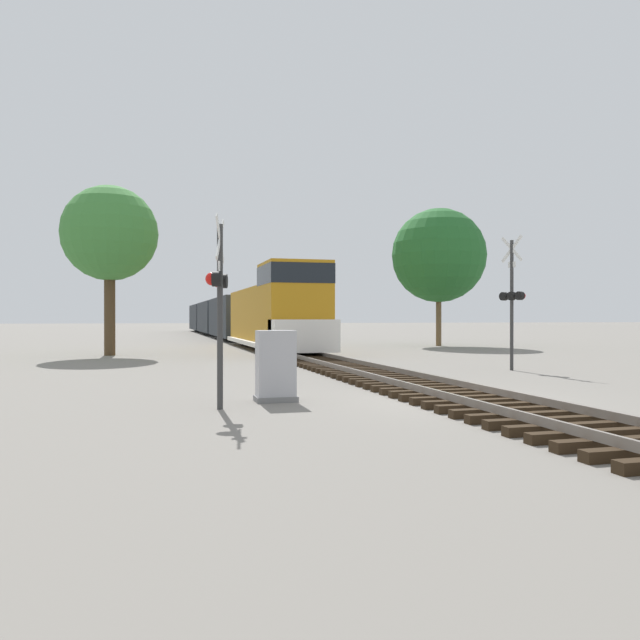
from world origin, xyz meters
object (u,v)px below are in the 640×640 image
at_px(crossing_signal_near, 219,292).
at_px(tree_mid_background, 439,256).
at_px(crossing_signal_far, 512,297).
at_px(tree_far_right, 110,234).
at_px(relay_cabinet, 276,366).
at_px(freight_train, 226,317).

height_order(crossing_signal_near, tree_mid_background, tree_mid_background).
bearing_deg(crossing_signal_near, crossing_signal_far, 136.52).
xyz_separation_m(crossing_signal_near, tree_far_right, (-3.27, 19.39, 3.56)).
height_order(relay_cabinet, tree_mid_background, tree_mid_background).
distance_m(crossing_signal_near, tree_mid_background, 29.93).
xyz_separation_m(crossing_signal_near, tree_mid_background, (16.78, 24.52, 3.54)).
bearing_deg(tree_far_right, tree_mid_background, 14.35).
xyz_separation_m(relay_cabinet, tree_mid_background, (15.45, 23.68, 5.12)).
bearing_deg(crossing_signal_far, freight_train, -8.70).
bearing_deg(tree_mid_background, tree_far_right, -165.65).
distance_m(crossing_signal_near, crossing_signal_far, 12.77).
distance_m(crossing_signal_near, tree_far_right, 19.99).
bearing_deg(tree_mid_background, relay_cabinet, -123.13).
distance_m(freight_train, tree_far_right, 26.32).
height_order(freight_train, tree_mid_background, tree_mid_background).
relative_size(freight_train, tree_mid_background, 7.05).
distance_m(freight_train, relay_cabinet, 43.31).
height_order(crossing_signal_near, tree_far_right, tree_far_right).
bearing_deg(relay_cabinet, crossing_signal_near, -147.57).
bearing_deg(crossing_signal_far, tree_far_right, 30.74).
bearing_deg(tree_mid_background, crossing_signal_near, -124.39).
bearing_deg(relay_cabinet, tree_far_right, 103.93).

